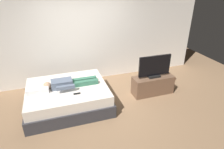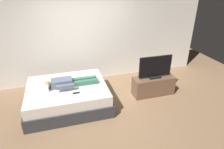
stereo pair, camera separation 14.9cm
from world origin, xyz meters
name	(u,v)px [view 1 (the left image)]	position (x,y,z in m)	size (l,w,h in m)	color
ground_plane	(100,108)	(0.00, 0.00, 0.00)	(10.00, 10.00, 0.00)	#8C6B4C
back_wall	(97,33)	(0.40, 1.65, 1.40)	(6.40, 0.10, 2.80)	silver
bed	(68,97)	(-0.71, 0.32, 0.26)	(1.92, 1.60, 0.54)	#333338
pillow	(38,89)	(-1.35, 0.32, 0.60)	(0.48, 0.34, 0.12)	white
person	(68,83)	(-0.68, 0.34, 0.62)	(1.26, 0.46, 0.18)	slate
remote	(77,94)	(-0.53, -0.07, 0.55)	(0.15, 0.04, 0.02)	black
tv_stand	(153,85)	(1.54, 0.22, 0.25)	(1.10, 0.40, 0.50)	brown
tv	(155,67)	(1.54, 0.22, 0.78)	(0.88, 0.20, 0.59)	black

